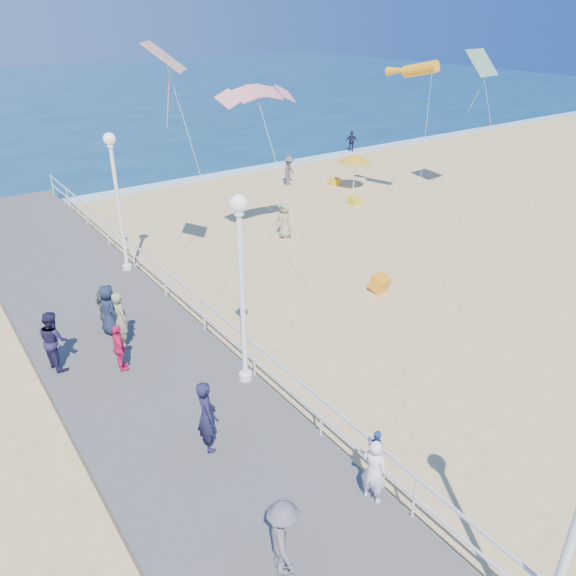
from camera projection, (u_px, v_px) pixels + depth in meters
ground at (384, 334)px, 18.56m from camera, size 160.00×160.00×0.00m
surf_line at (144, 188)px, 33.54m from camera, size 160.00×1.20×0.04m
boardwalk at (175, 413)px, 14.61m from camera, size 5.00×44.00×0.40m
railing at (254, 350)px, 15.40m from camera, size 0.05×42.00×0.55m
lamp_post_mid at (241, 273)px, 14.17m from camera, size 0.44×0.44×5.32m
lamp_post_far at (116, 189)px, 20.75m from camera, size 0.44×0.44×5.32m
woman_holding_toddler at (374, 471)px, 11.46m from camera, size 0.54×0.66×1.56m
toddler_held at (376, 446)px, 11.44m from camera, size 0.41×0.46×0.78m
spectator_0 at (207, 416)px, 12.80m from camera, size 0.55×0.74×1.84m
spectator_2 at (283, 538)px, 9.97m from camera, size 0.92×1.19×1.62m
spectator_3 at (119, 348)px, 15.71m from camera, size 0.44×0.88×1.44m
spectator_4 at (109, 310)px, 17.51m from camera, size 0.61×0.86×1.65m
spectator_5 at (106, 310)px, 17.68m from camera, size 0.69×1.42×1.47m
spectator_6 at (121, 319)px, 16.81m from camera, size 0.46×0.67×1.80m
spectator_7 at (54, 340)px, 15.79m from camera, size 0.83×0.98×1.77m
beach_walker_a at (289, 171)px, 33.88m from camera, size 1.29×1.14×1.73m
beach_walker_b at (352, 142)px, 41.76m from camera, size 0.89×0.90×1.52m
beach_walker_c at (284, 221)px, 26.02m from camera, size 0.78×0.94×1.65m
box_kite at (380, 285)px, 21.16m from camera, size 0.67×0.79×0.74m
beach_umbrella at (355, 158)px, 32.33m from camera, size 1.90×1.90×2.14m
beach_chair_left at (354, 201)px, 30.71m from camera, size 0.55×0.55×0.40m
beach_chair_right at (335, 182)px, 34.13m from camera, size 0.55×0.55×0.40m
kite_parafoil at (258, 91)px, 21.54m from camera, size 3.37×0.94×0.65m
kite_windsock at (420, 69)px, 26.46m from camera, size 1.07×3.03×1.16m
kite_diamond_multi at (482, 63)px, 27.82m from camera, size 1.71×1.25×1.21m
kite_diamond_redwhite at (164, 57)px, 17.36m from camera, size 1.73×1.80×0.86m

